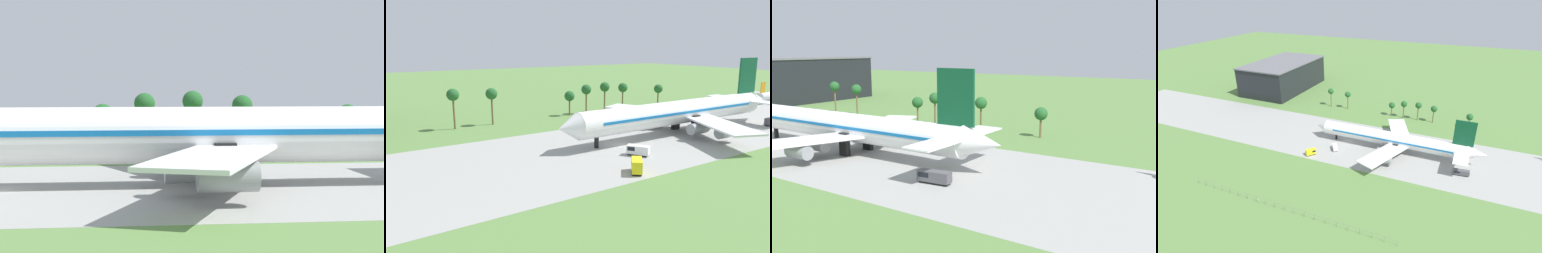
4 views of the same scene
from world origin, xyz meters
TOP-DOWN VIEW (x-y plane):
  - ground_plane at (0.00, 0.00)m, footprint 600.00×600.00m
  - taxiway_strip at (0.00, 0.00)m, footprint 320.00×44.00m
  - jet_airliner at (23.35, 0.37)m, footprint 80.29×52.75m
  - baggage_tug at (54.13, -8.43)m, footprint 6.52×2.71m
  - fuel_truck at (-2.47, -9.69)m, footprint 4.35×5.22m
  - catering_van at (-10.46, -18.32)m, footprint 4.43×4.76m
  - perimeter_fence at (0.00, -55.00)m, footprint 80.10×0.10m
  - no_stopping_sign at (-10.74, -55.31)m, footprint 0.44×0.08m
  - terminal_building at (-78.49, 60.31)m, footprint 36.72×61.20m
  - palm_tree_row at (13.77, 40.16)m, footprint 86.87×3.60m

SIDE VIEW (x-z plane):
  - ground_plane at x=0.00m, z-range 0.00..0.00m
  - taxiway_strip at x=0.00m, z-range 0.00..0.02m
  - no_stopping_sign at x=-10.74m, z-range 0.21..1.89m
  - fuel_truck at x=-2.47m, z-range 0.10..2.42m
  - baggage_tug at x=54.13m, z-range 0.10..2.46m
  - perimeter_fence at x=0.00m, z-range 0.40..2.50m
  - catering_van at x=-10.46m, z-range 0.10..2.89m
  - jet_airliner at x=23.35m, z-range -4.27..16.10m
  - palm_tree_row at x=13.77m, z-range 2.26..14.26m
  - terminal_building at x=-78.49m, z-range 0.02..20.28m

